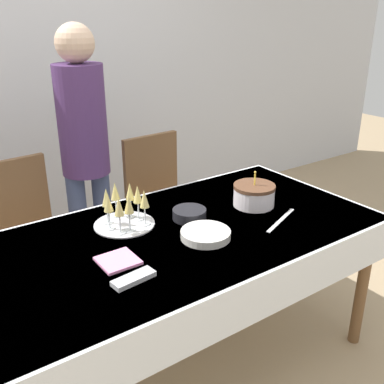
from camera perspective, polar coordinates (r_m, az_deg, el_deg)
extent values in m
plane|color=tan|center=(2.48, -2.31, -21.14)|extent=(12.00, 12.00, 0.00)
cube|color=silver|center=(3.50, -19.82, 15.24)|extent=(8.00, 0.05, 2.70)
cube|color=white|center=(2.04, -2.62, -5.74)|extent=(1.95, 0.95, 0.03)
cube|color=white|center=(2.08, -2.58, -7.93)|extent=(1.98, 0.98, 0.21)
cylinder|color=brown|center=(2.56, 20.83, -10.90)|extent=(0.06, 0.06, 0.73)
cylinder|color=brown|center=(3.01, 7.99, -4.35)|extent=(0.06, 0.06, 0.73)
cube|color=brown|center=(2.63, -19.45, -8.01)|extent=(0.46, 0.46, 0.04)
cube|color=brown|center=(2.68, -21.72, -1.31)|extent=(0.40, 0.07, 0.50)
cylinder|color=brown|center=(2.66, -13.68, -12.66)|extent=(0.04, 0.04, 0.41)
cylinder|color=brown|center=(2.56, -21.07, -15.19)|extent=(0.04, 0.04, 0.41)
cylinder|color=brown|center=(2.94, -16.96, -9.38)|extent=(0.04, 0.04, 0.41)
cube|color=brown|center=(2.94, -2.96, -3.43)|extent=(0.44, 0.44, 0.04)
cube|color=brown|center=(2.98, -5.20, 2.53)|extent=(0.40, 0.06, 0.50)
cylinder|color=brown|center=(3.01, 1.95, -7.54)|extent=(0.04, 0.04, 0.41)
cylinder|color=brown|center=(2.82, -3.73, -9.78)|extent=(0.04, 0.04, 0.41)
cylinder|color=brown|center=(3.26, -2.14, -5.07)|extent=(0.04, 0.04, 0.41)
cylinder|color=brown|center=(3.09, -7.57, -6.93)|extent=(0.04, 0.04, 0.41)
cylinder|color=white|center=(2.33, 7.86, -0.60)|extent=(0.21, 0.21, 0.09)
cylinder|color=brown|center=(2.30, 7.93, 0.69)|extent=(0.21, 0.21, 0.02)
cylinder|color=yellow|center=(2.29, 7.99, 1.60)|extent=(0.01, 0.01, 0.06)
sphere|color=#F9CC4C|center=(2.28, 8.04, 2.49)|extent=(0.01, 0.01, 0.01)
cylinder|color=silver|center=(2.14, -8.58, -4.07)|extent=(0.29, 0.29, 0.01)
cylinder|color=silver|center=(2.17, -6.77, -3.41)|extent=(0.05, 0.05, 0.00)
cylinder|color=silver|center=(2.15, -6.82, -2.34)|extent=(0.01, 0.01, 0.08)
cone|color=#E0CC72|center=(2.12, -6.92, -0.25)|extent=(0.04, 0.04, 0.08)
cylinder|color=silver|center=(2.20, -7.72, -3.02)|extent=(0.05, 0.05, 0.00)
cylinder|color=silver|center=(2.19, -7.78, -1.96)|extent=(0.01, 0.01, 0.08)
cone|color=#E0CC72|center=(2.15, -7.89, 0.10)|extent=(0.04, 0.04, 0.08)
cylinder|color=silver|center=(2.22, -9.53, -2.96)|extent=(0.05, 0.05, 0.00)
cylinder|color=silver|center=(2.20, -9.61, -1.92)|extent=(0.01, 0.01, 0.08)
cone|color=#E0CC72|center=(2.17, -9.75, 0.14)|extent=(0.04, 0.04, 0.08)
cylinder|color=silver|center=(2.16, -10.59, -3.82)|extent=(0.05, 0.05, 0.00)
cylinder|color=silver|center=(2.14, -10.68, -2.75)|extent=(0.01, 0.01, 0.08)
cone|color=#E0CC72|center=(2.10, -10.84, -0.65)|extent=(0.04, 0.04, 0.08)
cylinder|color=silver|center=(2.10, -10.35, -4.55)|extent=(0.05, 0.05, 0.00)
cylinder|color=silver|center=(2.08, -10.43, -3.46)|extent=(0.01, 0.01, 0.08)
cone|color=#E0CC72|center=(2.04, -10.60, -1.31)|extent=(0.04, 0.04, 0.08)
cylinder|color=silver|center=(2.05, -9.05, -5.11)|extent=(0.05, 0.05, 0.00)
cylinder|color=silver|center=(2.03, -9.12, -3.99)|extent=(0.01, 0.01, 0.08)
cone|color=#E0CC72|center=(2.00, -9.27, -1.80)|extent=(0.04, 0.04, 0.08)
cylinder|color=silver|center=(2.07, -7.85, -4.80)|extent=(0.05, 0.05, 0.00)
cylinder|color=silver|center=(2.05, -7.92, -3.70)|extent=(0.01, 0.01, 0.08)
cone|color=#E0CC72|center=(2.01, -8.04, -1.52)|extent=(0.04, 0.04, 0.08)
cylinder|color=silver|center=(2.12, -5.94, -4.05)|extent=(0.05, 0.05, 0.00)
cylinder|color=silver|center=(2.10, -5.99, -2.96)|extent=(0.01, 0.01, 0.08)
cone|color=#E0CC72|center=(2.06, -6.08, -0.82)|extent=(0.04, 0.04, 0.08)
cylinder|color=silver|center=(2.00, 1.73, -5.75)|extent=(0.22, 0.22, 0.01)
cylinder|color=silver|center=(2.00, 1.74, -5.57)|extent=(0.22, 0.22, 0.01)
cylinder|color=silver|center=(1.99, 1.74, -5.39)|extent=(0.22, 0.22, 0.01)
cylinder|color=silver|center=(1.99, 1.74, -5.22)|extent=(0.22, 0.22, 0.01)
cylinder|color=silver|center=(1.99, 1.74, -5.04)|extent=(0.22, 0.22, 0.01)
cylinder|color=black|center=(2.17, -0.33, -3.31)|extent=(0.16, 0.16, 0.01)
cylinder|color=black|center=(2.17, -0.33, -3.15)|extent=(0.16, 0.16, 0.01)
cylinder|color=black|center=(2.17, -0.33, -2.98)|extent=(0.16, 0.16, 0.01)
cylinder|color=black|center=(2.17, -0.33, -2.81)|extent=(0.16, 0.16, 0.01)
cylinder|color=black|center=(2.16, -0.33, -2.64)|extent=(0.16, 0.16, 0.01)
cylinder|color=black|center=(2.16, -0.33, -2.47)|extent=(0.16, 0.16, 0.01)
cylinder|color=black|center=(2.16, -0.33, -2.31)|extent=(0.16, 0.16, 0.01)
cube|color=silver|center=(2.20, 11.23, -3.52)|extent=(0.29, 0.13, 0.00)
cube|color=silver|center=(1.72, -7.42, -10.84)|extent=(0.18, 0.08, 0.02)
cube|color=pink|center=(1.84, -9.39, -8.60)|extent=(0.15, 0.15, 0.01)
cylinder|color=#3F4C72|center=(2.89, -13.98, -5.33)|extent=(0.11, 0.11, 0.79)
cylinder|color=#3F4C72|center=(2.94, -11.09, -4.55)|extent=(0.11, 0.11, 0.79)
cylinder|color=#4C2D60|center=(2.67, -13.79, 8.81)|extent=(0.28, 0.28, 0.63)
sphere|color=#D8B293|center=(2.61, -14.67, 17.85)|extent=(0.22, 0.22, 0.22)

